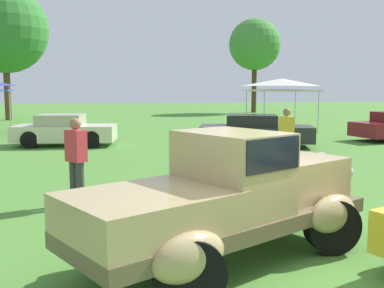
{
  "coord_description": "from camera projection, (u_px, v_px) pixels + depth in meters",
  "views": [
    {
      "loc": [
        -2.17,
        -5.35,
        2.27
      ],
      "look_at": [
        -0.57,
        3.02,
        1.21
      ],
      "focal_mm": 42.94,
      "sensor_mm": 36.0,
      "label": 1
    }
  ],
  "objects": [
    {
      "name": "spectator_far_side",
      "position": [
        76.0,
        159.0,
        8.73
      ],
      "size": [
        0.44,
        0.46,
        1.69
      ],
      "color": "#383838",
      "rests_on": "ground_plane"
    },
    {
      "name": "feature_pickup_truck",
      "position": [
        228.0,
        196.0,
        5.93
      ],
      "size": [
        4.39,
        3.29,
        1.7
      ],
      "color": "brown",
      "rests_on": "ground_plane"
    },
    {
      "name": "treeline_center",
      "position": [
        255.0,
        45.0,
        40.49
      ],
      "size": [
        4.54,
        4.54,
        8.29
      ],
      "color": "#47331E",
      "rests_on": "ground_plane"
    },
    {
      "name": "treeline_mid_left",
      "position": [
        4.0,
        30.0,
        30.98
      ],
      "size": [
        5.84,
        5.84,
        9.03
      ],
      "color": "brown",
      "rests_on": "ground_plane"
    },
    {
      "name": "canopy_tent_center_field",
      "position": [
        281.0,
        84.0,
        23.83
      ],
      "size": [
        3.16,
        3.16,
        2.71
      ],
      "color": "#B7B7BC",
      "rests_on": "ground_plane"
    },
    {
      "name": "spectator_near_truck",
      "position": [
        286.0,
        136.0,
        12.75
      ],
      "size": [
        0.44,
        0.31,
        1.69
      ],
      "color": "#383838",
      "rests_on": "ground_plane"
    },
    {
      "name": "show_car_charcoal",
      "position": [
        255.0,
        131.0,
        17.52
      ],
      "size": [
        4.55,
        2.83,
        1.22
      ],
      "color": "#28282D",
      "rests_on": "ground_plane"
    },
    {
      "name": "show_car_cream",
      "position": [
        64.0,
        130.0,
        17.78
      ],
      "size": [
        4.04,
        2.23,
        1.22
      ],
      "color": "beige",
      "rests_on": "ground_plane"
    },
    {
      "name": "ground_plane",
      "position": [
        279.0,
        264.0,
        5.9
      ],
      "size": [
        120.0,
        120.0,
        0.0
      ],
      "primitive_type": "plane",
      "color": "#4C8433"
    }
  ]
}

